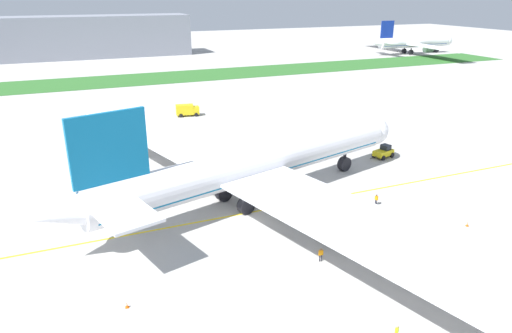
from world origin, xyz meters
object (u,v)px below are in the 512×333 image
object	(u,v)px
ground_crew_wingwalker_starboard	(376,199)
traffic_cone_near_nose	(467,224)
airliner_foreground	(251,165)
pushback_tug	(384,152)
traffic_cone_starboard_wing	(127,305)
ground_crew_marshaller_front	(397,331)
parked_airliner_far_outer	(412,43)
service_truck_fuel_bowser	(187,110)
ground_crew_wingwalker_port	(321,253)
service_truck_baggage_loader	(144,122)

from	to	relation	value
ground_crew_wingwalker_starboard	traffic_cone_near_nose	size ratio (longest dim) A/B	2.74
airliner_foreground	ground_crew_wingwalker_starboard	distance (m)	18.15
pushback_tug	traffic_cone_starboard_wing	world-z (taller)	pushback_tug
ground_crew_marshaller_front	traffic_cone_starboard_wing	distance (m)	24.71
ground_crew_wingwalker_starboard	parked_airliner_far_outer	distance (m)	177.89
airliner_foreground	service_truck_fuel_bowser	distance (m)	51.24
airliner_foreground	traffic_cone_near_nose	world-z (taller)	airliner_foreground
ground_crew_wingwalker_port	traffic_cone_near_nose	world-z (taller)	ground_crew_wingwalker_port
ground_crew_marshaller_front	traffic_cone_starboard_wing	world-z (taller)	ground_crew_marshaller_front
ground_crew_wingwalker_port	service_truck_fuel_bowser	world-z (taller)	service_truck_fuel_bowser
pushback_tug	traffic_cone_near_nose	xyz separation A→B (m)	(-6.48, -25.88, -0.75)
airliner_foreground	ground_crew_wingwalker_port	distance (m)	18.23
airliner_foreground	service_truck_baggage_loader	xyz separation A→B (m)	(-7.40, 44.21, -4.05)
traffic_cone_starboard_wing	service_truck_baggage_loader	xyz separation A→B (m)	(12.55, 61.83, 1.13)
pushback_tug	service_truck_baggage_loader	xyz separation A→B (m)	(-36.53, 35.99, 0.38)
traffic_cone_starboard_wing	service_truck_fuel_bowser	world-z (taller)	service_truck_fuel_bowser
ground_crew_marshaller_front	pushback_tug	bearing A→B (deg)	54.18
ground_crew_marshaller_front	parked_airliner_far_outer	world-z (taller)	parked_airliner_far_outer
ground_crew_wingwalker_port	service_truck_baggage_loader	bearing A→B (deg)	97.85
service_truck_fuel_bowser	service_truck_baggage_loader	bearing A→B (deg)	-149.74
pushback_tug	service_truck_baggage_loader	bearing A→B (deg)	135.43
traffic_cone_starboard_wing	airliner_foreground	bearing A→B (deg)	41.46
ground_crew_wingwalker_starboard	service_truck_baggage_loader	size ratio (longest dim) A/B	0.34
airliner_foreground	parked_airliner_far_outer	world-z (taller)	airliner_foreground
airliner_foreground	traffic_cone_starboard_wing	xyz separation A→B (m)	(-19.95, -17.62, -5.18)
pushback_tug	traffic_cone_starboard_wing	size ratio (longest dim) A/B	9.63
airliner_foreground	service_truck_baggage_loader	bearing A→B (deg)	99.50
ground_crew_wingwalker_starboard	traffic_cone_starboard_wing	world-z (taller)	ground_crew_wingwalker_starboard
ground_crew_wingwalker_port	service_truck_fuel_bowser	bearing A→B (deg)	87.52
ground_crew_wingwalker_port	ground_crew_marshaller_front	distance (m)	13.51
ground_crew_marshaller_front	traffic_cone_near_nose	world-z (taller)	ground_crew_marshaller_front
ground_crew_marshaller_front	traffic_cone_starboard_wing	size ratio (longest dim) A/B	2.79
pushback_tug	ground_crew_marshaller_front	size ratio (longest dim) A/B	3.44
pushback_tug	ground_crew_wingwalker_starboard	size ratio (longest dim) A/B	3.52
airliner_foreground	traffic_cone_starboard_wing	size ratio (longest dim) A/B	160.48
ground_crew_wingwalker_port	parked_airliner_far_outer	xyz separation A→B (m)	(132.53, 142.84, 4.27)
ground_crew_marshaller_front	ground_crew_wingwalker_starboard	distance (m)	27.65
traffic_cone_near_nose	traffic_cone_starboard_wing	distance (m)	42.60
parked_airliner_far_outer	ground_crew_wingwalker_starboard	bearing A→B (deg)	-131.55
airliner_foreground	service_truck_fuel_bowser	size ratio (longest dim) A/B	16.32
traffic_cone_starboard_wing	service_truck_fuel_bowser	bearing A→B (deg)	70.67
ground_crew_wingwalker_starboard	service_truck_fuel_bowser	distance (m)	59.96
traffic_cone_near_nose	parked_airliner_far_outer	world-z (taller)	parked_airliner_far_outer
ground_crew_wingwalker_starboard	ground_crew_marshaller_front	bearing A→B (deg)	-122.81
service_truck_baggage_loader	service_truck_fuel_bowser	size ratio (longest dim) A/B	0.81
pushback_tug	traffic_cone_starboard_wing	bearing A→B (deg)	-152.23
ground_crew_marshaller_front	parked_airliner_far_outer	distance (m)	205.26
ground_crew_marshaller_front	parked_airliner_far_outer	bearing A→B (deg)	49.63
ground_crew_wingwalker_port	service_truck_fuel_bowser	size ratio (longest dim) A/B	0.29
service_truck_baggage_loader	service_truck_fuel_bowser	distance (m)	13.32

